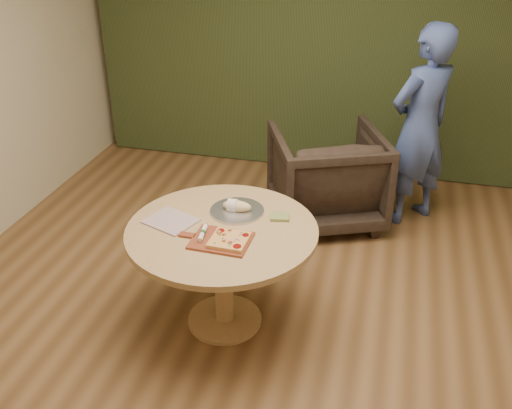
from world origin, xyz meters
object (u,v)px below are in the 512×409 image
object	(u,v)px
flatbread_pizza	(229,240)
bread_roll	(236,206)
pedestal_table	(223,247)
person_standing	(420,127)
cutlery_roll	(203,233)
serving_tray	(237,211)
armchair	(327,172)
pizza_paddle	(219,240)

from	to	relation	value
flatbread_pizza	bread_roll	world-z (taller)	bread_roll
pedestal_table	person_standing	xyz separation A→B (m)	(1.19, 1.79, 0.26)
pedestal_table	person_standing	bearing A→B (deg)	56.37
flatbread_pizza	pedestal_table	bearing A→B (deg)	121.28
pedestal_table	cutlery_roll	xyz separation A→B (m)	(-0.08, -0.13, 0.17)
pedestal_table	flatbread_pizza	distance (m)	0.25
serving_tray	armchair	xyz separation A→B (m)	(0.42, 1.34, -0.29)
pedestal_table	armchair	size ratio (longest dim) A/B	1.31
cutlery_roll	serving_tray	world-z (taller)	cutlery_roll
person_standing	bread_roll	bearing A→B (deg)	10.39
flatbread_pizza	serving_tray	xyz separation A→B (m)	(-0.06, 0.38, -0.02)
cutlery_roll	person_standing	size ratio (longest dim) A/B	0.11
cutlery_roll	armchair	world-z (taller)	armchair
bread_roll	armchair	distance (m)	1.45
cutlery_roll	bread_roll	bearing A→B (deg)	66.30
serving_tray	armchair	size ratio (longest dim) A/B	0.38
pedestal_table	cutlery_roll	size ratio (longest dim) A/B	6.09
flatbread_pizza	cutlery_roll	world-z (taller)	flatbread_pizza
pizza_paddle	cutlery_roll	world-z (taller)	cutlery_roll
flatbread_pizza	cutlery_roll	distance (m)	0.18
armchair	flatbread_pizza	bearing A→B (deg)	55.29
pedestal_table	flatbread_pizza	size ratio (longest dim) A/B	5.35
cutlery_roll	person_standing	distance (m)	2.30
serving_tray	bread_roll	size ratio (longest dim) A/B	1.84
pizza_paddle	person_standing	world-z (taller)	person_standing
pizza_paddle	bread_roll	size ratio (longest dim) A/B	2.33
armchair	person_standing	size ratio (longest dim) A/B	0.54
pizza_paddle	serving_tray	size ratio (longest dim) A/B	1.26
pedestal_table	person_standing	size ratio (longest dim) A/B	0.70
pizza_paddle	armchair	xyz separation A→B (m)	(0.43, 1.72, -0.29)
cutlery_roll	person_standing	world-z (taller)	person_standing
serving_tray	flatbread_pizza	bearing A→B (deg)	-80.95
bread_roll	armchair	xyz separation A→B (m)	(0.43, 1.34, -0.33)
pizza_paddle	pedestal_table	bearing A→B (deg)	103.79
serving_tray	bread_roll	world-z (taller)	bread_roll
flatbread_pizza	armchair	size ratio (longest dim) A/B	0.24
serving_tray	armchair	distance (m)	1.44
pizza_paddle	serving_tray	xyz separation A→B (m)	(0.00, 0.37, -0.00)
flatbread_pizza	serving_tray	world-z (taller)	flatbread_pizza
pedestal_table	person_standing	world-z (taller)	person_standing
pedestal_table	cutlery_roll	bearing A→B (deg)	-121.88
pedestal_table	person_standing	distance (m)	2.17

